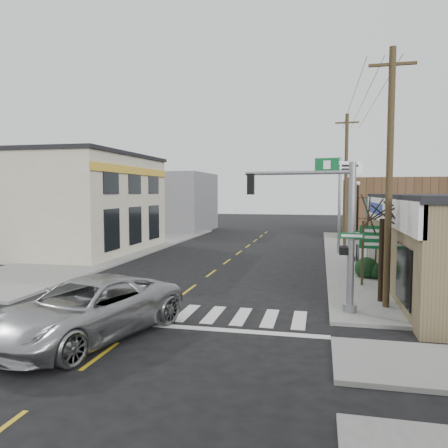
% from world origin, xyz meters
% --- Properties ---
extents(ground, '(140.00, 140.00, 0.00)m').
position_xyz_m(ground, '(0.00, 0.00, 0.00)').
color(ground, black).
rests_on(ground, ground).
extents(sidewalk_right, '(6.00, 38.00, 0.13)m').
position_xyz_m(sidewalk_right, '(9.00, 13.00, 0.07)').
color(sidewalk_right, slate).
rests_on(sidewalk_right, ground).
extents(sidewalk_left, '(6.00, 38.00, 0.13)m').
position_xyz_m(sidewalk_left, '(-9.00, 13.00, 0.07)').
color(sidewalk_left, slate).
rests_on(sidewalk_left, ground).
extents(center_line, '(0.12, 56.00, 0.01)m').
position_xyz_m(center_line, '(0.00, 8.00, 0.01)').
color(center_line, gold).
rests_on(center_line, ground).
extents(crosswalk, '(11.00, 2.20, 0.01)m').
position_xyz_m(crosswalk, '(0.00, 0.40, 0.01)').
color(crosswalk, silver).
rests_on(crosswalk, ground).
extents(left_building, '(12.00, 12.00, 6.80)m').
position_xyz_m(left_building, '(-13.00, 14.00, 3.40)').
color(left_building, beige).
rests_on(left_building, ground).
extents(bldg_distant_right, '(8.00, 10.00, 5.60)m').
position_xyz_m(bldg_distant_right, '(12.00, 30.00, 2.80)').
color(bldg_distant_right, brown).
rests_on(bldg_distant_right, ground).
extents(bldg_distant_left, '(9.00, 10.00, 6.40)m').
position_xyz_m(bldg_distant_left, '(-11.00, 32.00, 3.20)').
color(bldg_distant_left, slate).
rests_on(bldg_distant_left, ground).
extents(suv, '(4.59, 6.90, 1.76)m').
position_xyz_m(suv, '(-1.04, -2.81, 0.88)').
color(suv, '#9A9C9F').
rests_on(suv, ground).
extents(traffic_signal_pole, '(4.26, 0.36, 5.39)m').
position_xyz_m(traffic_signal_pole, '(6.06, 1.40, 3.35)').
color(traffic_signal_pole, gray).
rests_on(traffic_signal_pole, sidewalk_right).
extents(guide_sign, '(1.66, 0.14, 2.91)m').
position_xyz_m(guide_sign, '(8.20, 6.08, 2.01)').
color(guide_sign, '#453620').
rests_on(guide_sign, sidewalk_right).
extents(fire_hydrant, '(0.22, 0.22, 0.69)m').
position_xyz_m(fire_hydrant, '(8.50, 4.78, 0.50)').
color(fire_hydrant, gold).
rests_on(fire_hydrant, sidewalk_right).
extents(ped_crossing_sign, '(0.96, 0.07, 2.46)m').
position_xyz_m(ped_crossing_sign, '(8.11, 9.89, 1.84)').
color(ped_crossing_sign, gray).
rests_on(ped_crossing_sign, sidewalk_right).
extents(lamp_post, '(0.63, 0.49, 4.84)m').
position_xyz_m(lamp_post, '(7.88, 13.10, 2.94)').
color(lamp_post, black).
rests_on(lamp_post, sidewalk_right).
extents(dance_center_sign, '(3.09, 0.19, 6.56)m').
position_xyz_m(dance_center_sign, '(6.90, 16.46, 5.09)').
color(dance_center_sign, gray).
rests_on(dance_center_sign, sidewalk_right).
extents(bare_tree, '(2.39, 2.39, 4.78)m').
position_xyz_m(bare_tree, '(7.95, 3.18, 3.89)').
color(bare_tree, black).
rests_on(bare_tree, sidewalk_right).
extents(shrub_back, '(1.14, 1.14, 0.85)m').
position_xyz_m(shrub_back, '(7.91, 8.02, 0.56)').
color(shrub_back, black).
rests_on(shrub_back, sidewalk_right).
extents(utility_pole_near, '(1.62, 0.24, 9.30)m').
position_xyz_m(utility_pole_near, '(8.04, 2.35, 4.90)').
color(utility_pole_near, '#4E3125').
rests_on(utility_pole_near, sidewalk_right).
extents(utility_pole_far, '(1.76, 0.26, 10.10)m').
position_xyz_m(utility_pole_far, '(7.50, 20.43, 5.31)').
color(utility_pole_far, '#3F251E').
rests_on(utility_pole_far, sidewalk_right).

